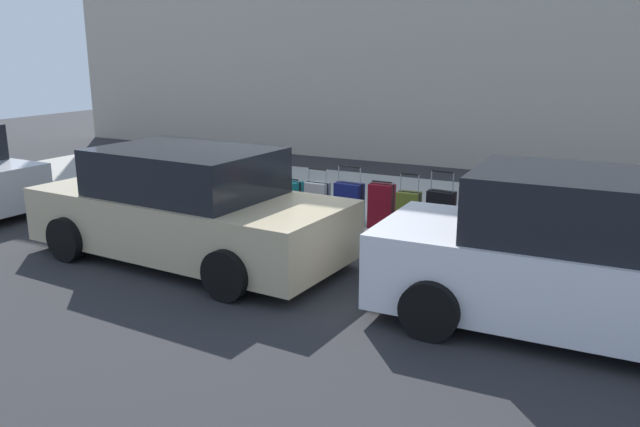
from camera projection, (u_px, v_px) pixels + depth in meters
name	position (u px, v px, depth m)	size (l,w,h in m)	color
ground_plane	(286.00, 239.00, 10.09)	(40.00, 40.00, 0.00)	#28282B
sidewalk_curb	(352.00, 202.00, 12.22)	(18.00, 5.00, 0.14)	#9E9B93
suitcase_silver_0	(564.00, 231.00, 8.83)	(0.51, 0.23, 0.92)	#9EA0A8
suitcase_teal_1	(519.00, 226.00, 9.05)	(0.47, 0.27, 0.75)	#0F606B
suitcase_red_2	(480.00, 218.00, 9.43)	(0.50, 0.27, 1.05)	red
suitcase_black_3	(441.00, 214.00, 9.60)	(0.43, 0.25, 1.05)	black
suitcase_olive_4	(408.00, 213.00, 9.81)	(0.36, 0.26, 0.97)	#59601E
suitcase_maroon_5	(381.00, 206.00, 10.12)	(0.41, 0.23, 0.78)	maroon
suitcase_navy_6	(349.00, 204.00, 10.33)	(0.47, 0.26, 0.99)	navy
suitcase_silver_7	(317.00, 202.00, 10.52)	(0.39, 0.24, 0.91)	#9EA0A8
suitcase_teal_8	(291.00, 200.00, 10.74)	(0.40, 0.27, 0.69)	#0F606B
suitcase_red_9	(269.00, 198.00, 11.12)	(0.45, 0.29, 0.70)	red
suitcase_black_10	(243.00, 193.00, 11.27)	(0.36, 0.21, 0.90)	black
suitcase_olive_11	(224.00, 191.00, 11.56)	(0.35, 0.20, 0.84)	#59601E
fire_hydrant	(193.00, 181.00, 11.74)	(0.39, 0.21, 0.81)	red
bollard_post	(158.00, 177.00, 11.92)	(0.17, 0.17, 0.92)	brown
parked_car_white_0	(578.00, 260.00, 6.62)	(4.28, 2.05, 1.72)	silver
parked_car_beige_1	(188.00, 208.00, 8.96)	(4.75, 2.30, 1.61)	tan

